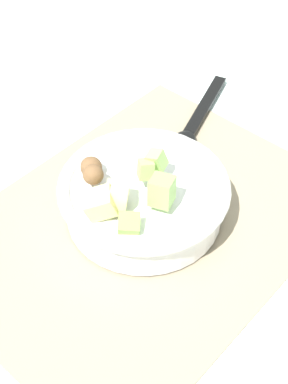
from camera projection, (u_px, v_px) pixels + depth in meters
ground_plane at (144, 225)px, 0.72m from camera, size 2.40×2.40×0.00m
placemat at (144, 223)px, 0.72m from camera, size 0.49×0.36×0.01m
salad_bowl at (143, 196)px, 0.70m from camera, size 0.21×0.21×0.10m
serving_spoon at (192, 127)px, 0.84m from camera, size 0.21×0.09×0.01m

